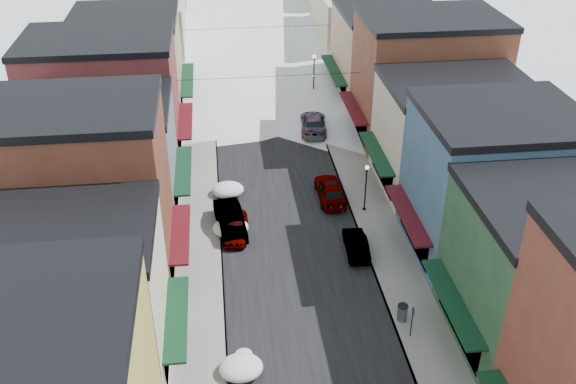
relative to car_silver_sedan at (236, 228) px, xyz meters
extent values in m
cube|color=black|center=(3.94, 35.59, -0.69)|extent=(10.00, 160.00, 0.01)
cube|color=gray|center=(-2.66, 35.59, -0.62)|extent=(3.20, 160.00, 0.15)
cube|color=gray|center=(10.54, 35.59, -0.62)|extent=(3.20, 160.00, 0.15)
cube|color=slate|center=(-1.11, 35.59, -0.62)|extent=(0.10, 160.00, 0.15)
cube|color=slate|center=(8.99, 35.59, -0.62)|extent=(0.10, 160.00, 0.15)
cube|color=beige|center=(-9.26, -11.91, 3.80)|extent=(10.00, 8.00, 9.00)
cube|color=black|center=(-9.26, -11.91, 8.55)|extent=(10.20, 8.20, 0.50)
cube|color=#0E341D|center=(-3.66, -11.91, 2.50)|extent=(1.20, 6.80, 0.15)
cube|color=brown|center=(-9.76, -3.91, 5.30)|extent=(11.00, 8.00, 12.00)
cube|color=black|center=(-9.76, -3.91, 11.55)|extent=(11.20, 8.20, 0.50)
cube|color=#4F0D15|center=(-3.66, -3.91, 2.50)|extent=(1.20, 6.80, 0.15)
cube|color=slate|center=(-9.26, 4.59, 3.55)|extent=(10.00, 9.00, 8.50)
cube|color=black|center=(-9.26, 4.59, 8.05)|extent=(10.20, 9.20, 0.50)
cube|color=#0E341D|center=(-3.66, 4.59, 2.50)|extent=(1.20, 7.65, 0.15)
cube|color=maroon|center=(-10.26, 13.59, 4.55)|extent=(12.00, 9.00, 10.50)
cube|color=black|center=(-10.26, 13.59, 10.05)|extent=(12.20, 9.20, 0.50)
cube|color=#4F0D15|center=(-3.66, 13.59, 2.50)|extent=(1.20, 7.65, 0.15)
cube|color=#91845F|center=(-9.26, 23.59, 4.05)|extent=(10.00, 11.00, 9.50)
cube|color=black|center=(-9.26, 23.59, 9.05)|extent=(10.20, 11.20, 0.50)
cube|color=#0E341D|center=(-3.66, 23.59, 2.50)|extent=(1.20, 9.35, 0.15)
cube|color=#22482E|center=(17.14, -12.41, 3.80)|extent=(10.00, 9.00, 9.00)
cube|color=black|center=(17.14, -12.41, 8.55)|extent=(10.20, 9.20, 0.50)
cube|color=#0E341D|center=(11.54, -12.41, 2.50)|extent=(1.20, 7.65, 0.15)
cube|color=#345576|center=(17.14, -3.41, 4.30)|extent=(10.00, 9.00, 10.00)
cube|color=black|center=(17.14, -3.41, 9.55)|extent=(10.20, 9.20, 0.50)
cube|color=#4F0D15|center=(11.54, -3.41, 2.50)|extent=(1.20, 7.65, 0.15)
cube|color=beige|center=(17.64, 5.59, 3.55)|extent=(11.00, 9.00, 8.50)
cube|color=black|center=(17.64, 5.59, 8.05)|extent=(11.20, 9.20, 0.50)
cube|color=#0E341D|center=(11.54, 5.59, 2.50)|extent=(1.20, 7.65, 0.15)
cube|color=brown|center=(18.14, 14.59, 4.80)|extent=(12.00, 9.00, 11.00)
cube|color=black|center=(18.14, 14.59, 10.55)|extent=(12.20, 9.20, 0.50)
cube|color=#4F0D15|center=(11.54, 14.59, 2.50)|extent=(1.20, 7.65, 0.15)
cube|color=tan|center=(17.14, 24.59, 3.80)|extent=(10.00, 11.00, 9.00)
cube|color=black|center=(17.14, 24.59, 8.55)|extent=(10.20, 11.20, 0.50)
cube|color=#0E341D|center=(11.54, 24.59, 2.50)|extent=(1.20, 9.35, 0.15)
cube|color=gray|center=(-8.56, 37.59, 3.30)|extent=(9.00, 13.00, 8.00)
cube|color=gray|center=(16.44, 37.59, 3.30)|extent=(9.00, 13.00, 8.00)
cube|color=gray|center=(-8.56, 51.59, 3.30)|extent=(9.00, 13.00, 8.00)
cylinder|color=black|center=(3.94, 15.59, 5.50)|extent=(16.40, 0.04, 0.04)
cylinder|color=black|center=(3.94, 30.59, 5.50)|extent=(16.40, 0.04, 0.04)
imported|color=#A6AAAE|center=(0.00, 0.00, 0.00)|extent=(2.13, 4.28, 1.40)
imported|color=black|center=(-0.36, 0.89, 0.15)|extent=(2.47, 5.37, 1.71)
imported|color=#9D9FA5|center=(0.44, 25.35, 0.03)|extent=(2.72, 5.28, 1.46)
imported|color=black|center=(8.24, -2.95, -0.03)|extent=(1.60, 4.12, 1.34)
imported|color=gray|center=(7.70, 4.27, 0.16)|extent=(2.07, 5.04, 1.71)
imported|color=black|center=(8.24, 16.83, 0.15)|extent=(3.01, 6.10, 1.71)
imported|color=#919498|center=(2.12, 26.53, 0.14)|extent=(2.25, 5.01, 1.67)
imported|color=silver|center=(5.60, 50.56, 0.09)|extent=(2.71, 5.75, 1.59)
cylinder|color=black|center=(9.65, -11.66, 0.54)|extent=(0.06, 0.06, 2.17)
cube|color=navy|center=(9.65, -11.66, 1.32)|extent=(0.07, 0.30, 0.39)
cylinder|color=#57595C|center=(9.53, -10.24, -0.03)|extent=(0.60, 0.60, 1.03)
cylinder|color=black|center=(9.53, -10.24, 0.51)|extent=(0.64, 0.64, 0.07)
cylinder|color=black|center=(9.99, 2.20, -0.51)|extent=(0.27, 0.27, 0.09)
cylinder|color=black|center=(9.99, 2.20, 1.23)|extent=(0.11, 0.11, 3.55)
sphere|color=white|center=(9.99, 2.20, 3.14)|extent=(0.32, 0.32, 0.32)
cylinder|color=black|center=(9.42, 24.35, -0.49)|extent=(0.34, 0.34, 0.11)
cylinder|color=black|center=(9.42, 24.35, 1.70)|extent=(0.14, 0.14, 4.51)
sphere|color=white|center=(9.42, 24.35, 4.13)|extent=(0.41, 0.41, 0.41)
ellipsoid|color=white|center=(-0.36, -13.35, -0.19)|extent=(2.43, 2.06, 1.03)
ellipsoid|color=white|center=(-0.16, -12.15, -0.44)|extent=(1.04, 0.94, 0.52)
ellipsoid|color=white|center=(-0.36, 0.29, -0.15)|extent=(2.61, 2.21, 1.11)
ellipsoid|color=white|center=(-0.16, 1.49, -0.42)|extent=(1.12, 1.01, 0.56)
ellipsoid|color=white|center=(-0.36, 5.75, -0.16)|extent=(2.56, 2.17, 1.08)
ellipsoid|color=white|center=(-0.16, 6.95, -0.43)|extent=(1.09, 0.98, 0.55)
camera|label=1|loc=(-0.76, -38.55, 26.03)|focal=40.00mm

